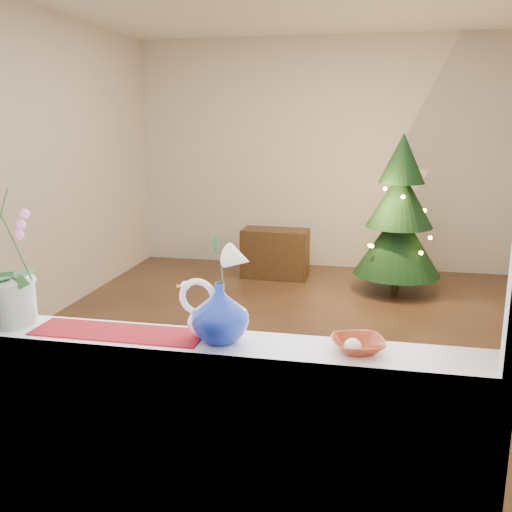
{
  "coord_description": "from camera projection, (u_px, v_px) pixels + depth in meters",
  "views": [
    {
      "loc": [
        0.61,
        -4.37,
        1.76
      ],
      "look_at": [
        -0.01,
        -1.4,
        1.03
      ],
      "focal_mm": 40.0,
      "sensor_mm": 36.0,
      "label": 1
    }
  ],
  "objects": [
    {
      "name": "lily",
      "position": [
        219.0,
        248.0,
        2.13
      ],
      "size": [
        0.15,
        0.08,
        0.2
      ],
      "primitive_type": null,
      "color": "silver",
      "rests_on": "blue_vase"
    },
    {
      "name": "amber_dish",
      "position": [
        358.0,
        346.0,
        2.11
      ],
      "size": [
        0.2,
        0.2,
        0.04
      ],
      "primitive_type": "imported",
      "rotation": [
        0.0,
        0.0,
        0.26
      ],
      "color": "maroon",
      "rests_on": "windowsill"
    },
    {
      "name": "window_frame",
      "position": [
        196.0,
        137.0,
        1.95
      ],
      "size": [
        2.22,
        0.06,
        1.6
      ],
      "primitive_type": null,
      "color": "white",
      "rests_on": "windowsill"
    },
    {
      "name": "side_table",
      "position": [
        275.0,
        253.0,
        6.49
      ],
      "size": [
        0.75,
        0.39,
        0.56
      ],
      "primitive_type": "cube",
      "rotation": [
        0.0,
        0.0,
        -0.03
      ],
      "color": "black",
      "rests_on": "ground"
    },
    {
      "name": "wall_front",
      "position": [
        196.0,
        239.0,
        2.0
      ],
      "size": [
        4.5,
        0.1,
        2.7
      ],
      "primitive_type": "cube",
      "color": "beige",
      "rests_on": "ground"
    },
    {
      "name": "wall_back",
      "position": [
        324.0,
        155.0,
        6.76
      ],
      "size": [
        4.5,
        0.1,
        2.7
      ],
      "primitive_type": "cube",
      "color": "beige",
      "rests_on": "ground"
    },
    {
      "name": "paperweight",
      "position": [
        353.0,
        347.0,
        2.07
      ],
      "size": [
        0.08,
        0.08,
        0.07
      ],
      "primitive_type": "sphere",
      "rotation": [
        0.0,
        0.0,
        -0.29
      ],
      "color": "white",
      "rests_on": "windowsill"
    },
    {
      "name": "blue_vase",
      "position": [
        220.0,
        308.0,
        2.18
      ],
      "size": [
        0.33,
        0.33,
        0.27
      ],
      "primitive_type": "imported",
      "rotation": [
        0.0,
        0.0,
        0.38
      ],
      "color": "navy",
      "rests_on": "windowsill"
    },
    {
      "name": "wall_left",
      "position": [
        31.0,
        169.0,
        4.82
      ],
      "size": [
        0.1,
        5.0,
        2.7
      ],
      "primitive_type": "cube",
      "color": "beige",
      "rests_on": "ground"
    },
    {
      "name": "runner",
      "position": [
        118.0,
        332.0,
        2.3
      ],
      "size": [
        0.7,
        0.2,
        0.01
      ],
      "primitive_type": "cube",
      "color": "maroon",
      "rests_on": "windowsill"
    },
    {
      "name": "windowsill",
      "position": [
        209.0,
        345.0,
        2.23
      ],
      "size": [
        2.2,
        0.26,
        0.04
      ],
      "primitive_type": "cube",
      "color": "white",
      "rests_on": "window_apron"
    },
    {
      "name": "window_apron",
      "position": [
        205.0,
        462.0,
        2.25
      ],
      "size": [
        2.2,
        0.08,
        0.88
      ],
      "primitive_type": "cube",
      "color": "white",
      "rests_on": "ground"
    },
    {
      "name": "orchid_pot",
      "position": [
        6.0,
        251.0,
        2.33
      ],
      "size": [
        0.24,
        0.24,
        0.63
      ],
      "primitive_type": null,
      "rotation": [
        0.0,
        0.0,
        -0.1
      ],
      "color": "silver",
      "rests_on": "windowsill"
    },
    {
      "name": "ground",
      "position": [
        292.0,
        339.0,
        4.69
      ],
      "size": [
        5.0,
        5.0,
        0.0
      ],
      "primitive_type": "plane",
      "color": "#362116",
      "rests_on": "ground"
    },
    {
      "name": "swan",
      "position": [
        212.0,
        311.0,
        2.21
      ],
      "size": [
        0.28,
        0.14,
        0.23
      ],
      "primitive_type": null,
      "rotation": [
        0.0,
        0.0,
        -0.06
      ],
      "color": "white",
      "rests_on": "windowsill"
    },
    {
      "name": "xmas_tree",
      "position": [
        399.0,
        214.0,
        5.82
      ],
      "size": [
        1.11,
        1.11,
        1.64
      ],
      "primitive_type": null,
      "rotation": [
        0.0,
        0.0,
        -0.29
      ],
      "color": "black",
      "rests_on": "ground"
    }
  ]
}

